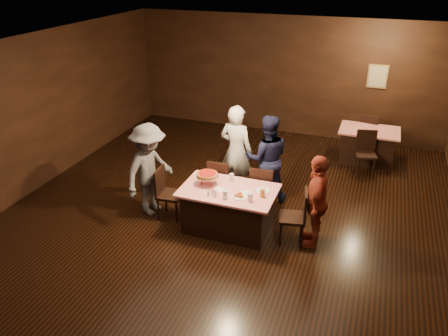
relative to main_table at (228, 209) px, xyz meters
The scene contains 23 objects.
room 1.76m from the main_table, 141.06° to the right, with size 10.00×10.04×3.02m.
main_table is the anchor object (origin of this frame).
back_table 4.23m from the main_table, 60.70° to the left, with size 1.30×0.90×0.77m, color red.
chair_far_left 0.85m from the main_table, 118.07° to the left, with size 0.42×0.42×0.95m, color black.
chair_far_right 0.85m from the main_table, 61.93° to the left, with size 0.42×0.42×0.95m, color black.
chair_end_left 1.10m from the main_table, behind, with size 0.42×0.42×0.95m, color black.
chair_end_right 1.10m from the main_table, ahead, with size 0.42×0.42×0.95m, color black.
chair_back_near 3.63m from the main_table, 55.29° to the left, with size 0.42×0.42×0.95m, color black.
chair_back_far 4.76m from the main_table, 64.24° to the left, with size 0.42×0.42×0.95m, color black.
diner_white_jacket 1.37m from the main_table, 102.71° to the left, with size 0.67×0.44×1.83m, color silver.
diner_navy_hoodie 1.36m from the main_table, 74.87° to the left, with size 0.83×0.65×1.71m, color #141633.
diner_grey_knit 1.58m from the main_table, behind, with size 1.11×0.64×1.72m, color #59585D.
diner_red_shirt 1.51m from the main_table, ahead, with size 0.93×0.39×1.59m, color maroon.
pizza_stand 0.70m from the main_table, behind, with size 0.38×0.38×0.22m.
plate_with_slice 0.51m from the main_table, 35.75° to the right, with size 0.25×0.25×0.06m.
plate_empty 0.69m from the main_table, 15.26° to the left, with size 0.25×0.25×0.01m, color white.
glass_front_left 0.55m from the main_table, 80.54° to the right, with size 0.08×0.08×0.14m, color silver.
glass_front_right 0.69m from the main_table, 29.05° to the right, with size 0.08×0.08×0.14m, color silver.
glass_amber 0.75m from the main_table, ahead, with size 0.08×0.08×0.14m, color #BF7F26.
glass_back 0.55m from the main_table, 99.46° to the left, with size 0.08×0.08×0.14m, color silver.
condiments 0.55m from the main_table, 122.43° to the right, with size 0.17×0.10×0.09m.
napkin_center 0.49m from the main_table, ahead, with size 0.16×0.16×0.01m, color white.
napkin_left 0.42m from the main_table, 161.57° to the right, with size 0.16×0.16×0.01m, color white.
Camera 1 is at (2.25, -5.91, 4.31)m, focal length 35.00 mm.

